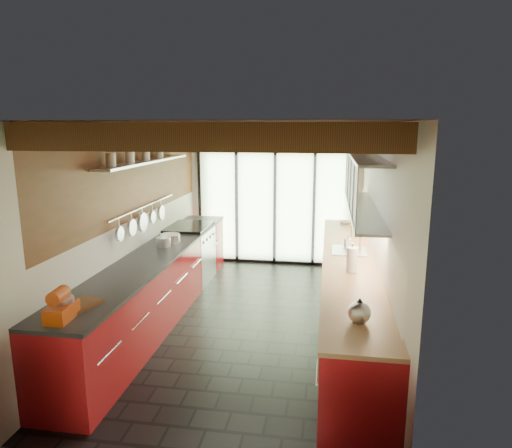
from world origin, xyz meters
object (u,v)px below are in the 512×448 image
Objects in this scene: soap_bottle at (348,241)px; paper_towel at (352,260)px; stand_mixer at (62,307)px; bowl at (344,222)px; kettle at (359,311)px.

paper_towel is at bearing -90.00° from soap_bottle.
bowl is (2.54, 4.44, -0.09)m from stand_mixer.
soap_bottle is (2.54, 2.79, -0.01)m from stand_mixer.
paper_towel reaches higher than bowl.
paper_towel is 1.06m from soap_bottle.
stand_mixer is 0.97× the size of paper_towel.
stand_mixer is at bearing -172.44° from kettle.
soap_bottle is 1.07× the size of bowl.
paper_towel is (2.54, 1.73, 0.03)m from stand_mixer.
stand_mixer is 1.77× the size of bowl.
kettle is 2.45m from soap_bottle.
bowl is (0.00, 2.71, -0.12)m from paper_towel.
bowl is at bearing 90.00° from soap_bottle.
kettle is at bearing -90.00° from soap_bottle.
soap_bottle reaches higher than bowl.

